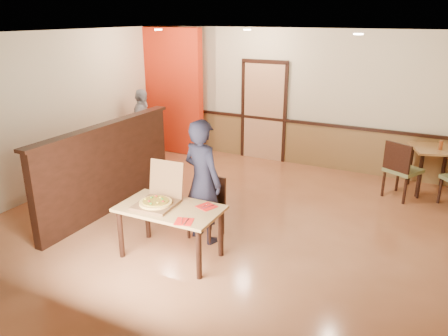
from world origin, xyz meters
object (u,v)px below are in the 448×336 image
(side_table, at_px, (434,158))
(condiment, at_px, (441,145))
(passerby, at_px, (143,126))
(main_table, at_px, (170,215))
(side_chair_left, at_px, (401,168))
(diner_chair, at_px, (208,204))
(pizza_box, at_px, (158,200))
(diner, at_px, (202,181))

(side_table, xyz_separation_m, condiment, (0.07, -0.08, 0.26))
(passerby, bearing_deg, condiment, -100.76)
(main_table, bearing_deg, side_table, 52.92)
(condiment, bearing_deg, side_chair_left, -136.01)
(diner_chair, xyz_separation_m, passerby, (-2.85, 2.29, 0.32))
(side_table, height_order, pizza_box, pizza_box)
(side_chair_left, bearing_deg, condiment, -108.41)
(side_table, relative_size, passerby, 0.61)
(diner, bearing_deg, pizza_box, 78.45)
(diner, relative_size, pizza_box, 2.86)
(diner_chair, xyz_separation_m, side_table, (2.80, 3.29, 0.16))
(diner, height_order, passerby, diner)
(main_table, relative_size, condiment, 8.50)
(diner_chair, height_order, side_chair_left, side_chair_left)
(condiment, bearing_deg, passerby, -170.90)
(side_chair_left, xyz_separation_m, passerby, (-5.16, -0.38, 0.23))
(pizza_box, bearing_deg, diner_chair, 62.85)
(diner, bearing_deg, diner_chair, -75.21)
(main_table, bearing_deg, diner_chair, 78.32)
(main_table, distance_m, side_table, 5.00)
(side_chair_left, height_order, diner, diner)
(pizza_box, distance_m, condiment, 5.09)
(side_chair_left, distance_m, diner, 3.66)
(main_table, bearing_deg, side_chair_left, 53.32)
(diner, relative_size, condiment, 11.12)
(side_table, bearing_deg, passerby, -169.97)
(side_table, relative_size, diner, 0.56)
(main_table, xyz_separation_m, condiment, (3.01, 3.96, 0.29))
(diner_chair, xyz_separation_m, condiment, (2.87, 3.20, 0.42))
(diner_chair, relative_size, side_chair_left, 0.85)
(side_chair_left, distance_m, passerby, 5.18)
(side_chair_left, relative_size, condiment, 6.50)
(side_chair_left, distance_m, condiment, 0.84)
(side_chair_left, height_order, side_table, side_chair_left)
(main_table, height_order, condiment, condiment)
(main_table, bearing_deg, passerby, 130.59)
(side_table, relative_size, condiment, 6.17)
(diner_chair, xyz_separation_m, pizza_box, (-0.32, -0.76, 0.30))
(diner_chair, bearing_deg, diner, -87.05)
(side_table, bearing_deg, diner_chair, -130.41)
(pizza_box, bearing_deg, diner, 58.38)
(side_chair_left, bearing_deg, passerby, 31.82)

